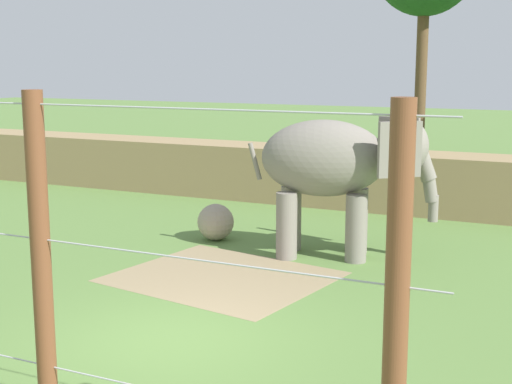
{
  "coord_description": "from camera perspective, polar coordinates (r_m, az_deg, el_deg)",
  "views": [
    {
      "loc": [
        5.75,
        -8.99,
        4.22
      ],
      "look_at": [
        -0.99,
        5.27,
        1.4
      ],
      "focal_mm": 50.71,
      "sensor_mm": 36.0,
      "label": 1
    }
  ],
  "objects": [
    {
      "name": "ground_plane",
      "position": [
        11.48,
        -6.91,
        -11.52
      ],
      "size": [
        120.0,
        120.0,
        0.0
      ],
      "primitive_type": "plane",
      "color": "#5B7F3D"
    },
    {
      "name": "dirt_patch",
      "position": [
        14.58,
        -2.65,
        -6.69
      ],
      "size": [
        4.53,
        4.09,
        0.01
      ],
      "primitive_type": "cube",
      "rotation": [
        0.0,
        0.0,
        -0.17
      ],
      "color": "#937F5B",
      "rests_on": "ground"
    },
    {
      "name": "embankment_wall",
      "position": [
        21.55,
        9.51,
        0.97
      ],
      "size": [
        36.0,
        1.8,
        1.68
      ],
      "primitive_type": "cube",
      "color": "#997F56",
      "rests_on": "ground"
    },
    {
      "name": "cable_fence",
      "position": [
        8.72,
        -16.89,
        -5.26
      ],
      "size": [
        9.46,
        0.23,
        3.94
      ],
      "color": "brown",
      "rests_on": "ground"
    },
    {
      "name": "elephant",
      "position": [
        15.8,
        6.51,
        2.14
      ],
      "size": [
        4.05,
        2.24,
        3.08
      ],
      "color": "gray",
      "rests_on": "ground"
    },
    {
      "name": "enrichment_ball",
      "position": [
        17.45,
        -3.2,
        -2.38
      ],
      "size": [
        0.88,
        0.88,
        0.88
      ],
      "primitive_type": "sphere",
      "color": "gray",
      "rests_on": "ground"
    }
  ]
}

